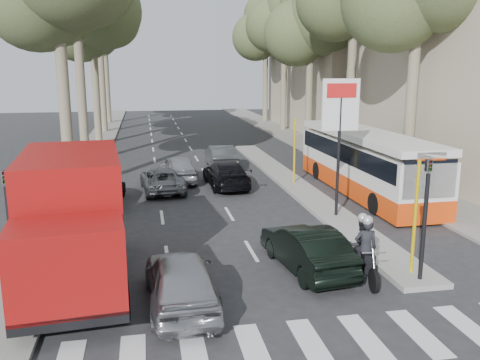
% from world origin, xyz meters
% --- Properties ---
extents(ground, '(120.00, 120.00, 0.00)m').
position_xyz_m(ground, '(0.00, 0.00, 0.00)').
color(ground, '#28282B').
rests_on(ground, ground).
extents(sidewalk_right, '(3.20, 70.00, 0.12)m').
position_xyz_m(sidewalk_right, '(8.60, 25.00, 0.06)').
color(sidewalk_right, gray).
rests_on(sidewalk_right, ground).
extents(median_left, '(2.40, 64.00, 0.12)m').
position_xyz_m(median_left, '(-8.00, 28.00, 0.06)').
color(median_left, gray).
rests_on(median_left, ground).
extents(traffic_island, '(1.50, 26.00, 0.16)m').
position_xyz_m(traffic_island, '(3.25, 11.00, 0.08)').
color(traffic_island, gray).
rests_on(traffic_island, ground).
extents(building_far, '(11.00, 20.00, 16.00)m').
position_xyz_m(building_far, '(15.50, 34.00, 8.00)').
color(building_far, '#B7A88E').
rests_on(building_far, ground).
extents(billboard, '(1.50, 12.10, 5.60)m').
position_xyz_m(billboard, '(3.25, 5.00, 3.70)').
color(billboard, yellow).
rests_on(billboard, ground).
extents(traffic_light_island, '(0.16, 0.41, 3.60)m').
position_xyz_m(traffic_light_island, '(3.25, -1.50, 2.49)').
color(traffic_light_island, black).
rests_on(traffic_light_island, ground).
extents(traffic_light_left, '(0.16, 0.41, 3.60)m').
position_xyz_m(traffic_light_left, '(-7.60, -1.00, 2.49)').
color(traffic_light_left, black).
rests_on(traffic_light_left, ground).
extents(tree_l_c, '(7.40, 7.20, 13.71)m').
position_xyz_m(tree_l_c, '(-7.77, 28.11, 10.04)').
color(tree_l_c, '#6B604C').
rests_on(tree_l_c, ground).
extents(tree_l_d, '(7.40, 7.20, 15.66)m').
position_xyz_m(tree_l_d, '(-7.87, 36.11, 11.76)').
color(tree_l_d, '#6B604C').
rests_on(tree_l_d, ground).
extents(tree_l_e, '(7.40, 7.20, 14.49)m').
position_xyz_m(tree_l_e, '(-7.97, 44.11, 10.73)').
color(tree_l_e, '#6B604C').
rests_on(tree_l_e, ground).
extents(tree_r_c, '(7.40, 7.20, 13.32)m').
position_xyz_m(tree_r_c, '(9.03, 26.11, 9.69)').
color(tree_r_c, '#6B604C').
rests_on(tree_r_c, ground).
extents(tree_r_d, '(7.40, 7.20, 14.88)m').
position_xyz_m(tree_r_d, '(9.13, 34.11, 11.07)').
color(tree_r_d, '#6B604C').
rests_on(tree_r_d, ground).
extents(tree_r_e, '(7.40, 7.20, 14.10)m').
position_xyz_m(tree_r_e, '(9.23, 42.11, 10.38)').
color(tree_r_e, '#6B604C').
rests_on(tree_r_e, ground).
extents(silver_hatchback, '(1.85, 4.30, 1.45)m').
position_xyz_m(silver_hatchback, '(-3.50, -1.60, 0.72)').
color(silver_hatchback, '#A1A2A9').
rests_on(silver_hatchback, ground).
extents(dark_hatchback, '(1.98, 4.32, 1.37)m').
position_xyz_m(dark_hatchback, '(0.40, 0.13, 0.69)').
color(dark_hatchback, black).
rests_on(dark_hatchback, ground).
extents(queue_car_a, '(2.28, 4.37, 1.17)m').
position_xyz_m(queue_car_a, '(-3.50, 11.06, 0.59)').
color(queue_car_a, '#4E5156').
rests_on(queue_car_a, ground).
extents(queue_car_b, '(2.05, 4.73, 1.35)m').
position_xyz_m(queue_car_b, '(-0.24, 11.45, 0.68)').
color(queue_car_b, black).
rests_on(queue_car_b, ground).
extents(queue_car_c, '(2.07, 4.33, 1.43)m').
position_xyz_m(queue_car_c, '(-2.60, 13.18, 0.71)').
color(queue_car_c, '#A3A5AA').
rests_on(queue_car_c, ground).
extents(queue_car_d, '(1.49, 4.24, 1.40)m').
position_xyz_m(queue_car_d, '(0.24, 16.48, 0.70)').
color(queue_car_d, '#484C50').
rests_on(queue_car_d, ground).
extents(queue_car_e, '(2.07, 4.54, 1.29)m').
position_xyz_m(queue_car_e, '(-6.26, 9.00, 0.64)').
color(queue_car_e, black).
rests_on(queue_car_e, ground).
extents(red_truck, '(3.15, 7.06, 3.66)m').
position_xyz_m(red_truck, '(-6.32, 0.34, 1.94)').
color(red_truck, black).
rests_on(red_truck, ground).
extents(city_bus, '(2.59, 11.48, 3.02)m').
position_xyz_m(city_bus, '(6.20, 8.96, 1.59)').
color(city_bus, '#E5400C').
rests_on(city_bus, ground).
extents(motorcycle, '(0.91, 2.29, 1.95)m').
position_xyz_m(motorcycle, '(1.85, -0.73, 0.89)').
color(motorcycle, black).
rests_on(motorcycle, ground).
extents(pedestrian_near, '(0.79, 1.06, 1.63)m').
position_xyz_m(pedestrian_near, '(7.20, 5.66, 0.94)').
color(pedestrian_near, '#3D3049').
rests_on(pedestrian_near, sidewalk_right).
extents(pedestrian_far, '(1.34, 1.12, 1.92)m').
position_xyz_m(pedestrian_far, '(7.65, 7.59, 1.08)').
color(pedestrian_far, brown).
rests_on(pedestrian_far, sidewalk_right).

